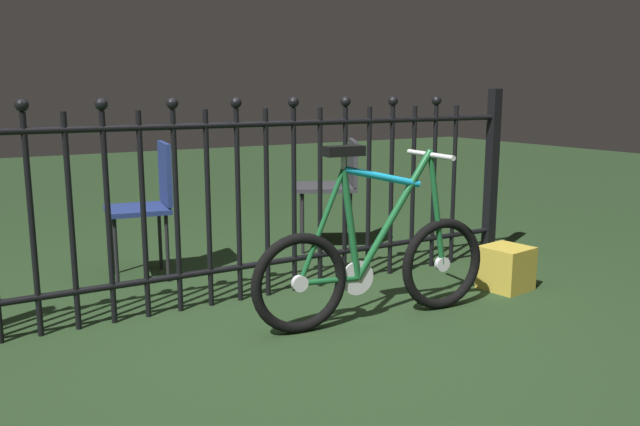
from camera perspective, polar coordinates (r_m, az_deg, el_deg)
name	(u,v)px	position (r m, az deg, el deg)	size (l,w,h in m)	color
ground_plane	(306,330)	(3.30, -1.22, -10.26)	(20.00, 20.00, 0.00)	#1F341B
iron_fence	(237,196)	(3.63, -7.30, 1.49)	(3.79, 0.07, 1.19)	black
bicycle	(375,263)	(3.36, 4.83, -4.37)	(1.35, 0.40, 0.92)	black
chair_navy	(150,197)	(4.23, -14.77, 1.36)	(0.44, 0.44, 0.86)	black
chair_charcoal	(336,181)	(4.87, 1.37, 2.87)	(0.59, 0.59, 0.82)	black
display_crate	(506,268)	(4.07, 16.06, -4.67)	(0.26, 0.26, 0.26)	#B29933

